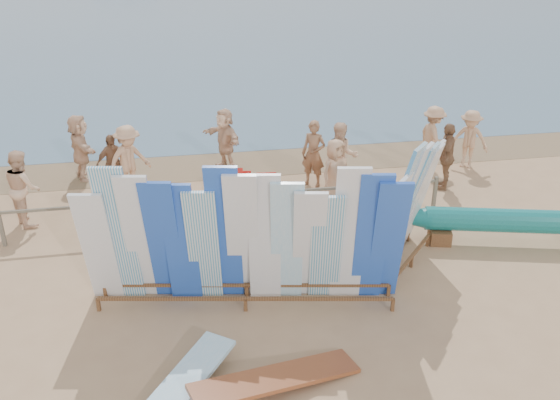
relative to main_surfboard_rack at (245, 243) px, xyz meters
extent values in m
plane|color=tan|center=(-0.95, 0.14, -1.29)|extent=(160.00, 160.00, 0.00)
cube|color=olive|center=(-0.95, 7.34, -1.29)|extent=(40.00, 2.60, 0.01)
cube|color=#6F6654|center=(-0.95, 3.14, -0.49)|extent=(12.00, 0.06, 0.06)
cube|color=#6F6654|center=(-4.95, 3.14, -0.84)|extent=(0.08, 0.08, 0.90)
cube|color=#6F6654|center=(-2.95, 3.14, -0.84)|extent=(0.08, 0.08, 0.90)
cube|color=#6F6654|center=(-0.95, 3.14, -0.84)|extent=(0.08, 0.08, 0.90)
cube|color=#6F6654|center=(1.05, 3.14, -0.84)|extent=(0.08, 0.08, 0.90)
cube|color=#6F6654|center=(3.05, 3.14, -0.84)|extent=(0.08, 0.08, 0.90)
cube|color=#6F6654|center=(5.05, 3.14, -0.84)|extent=(0.08, 0.08, 0.90)
cube|color=brown|center=(-0.04, -0.22, -1.03)|extent=(5.29, 1.02, 0.06)
cube|color=brown|center=(0.04, 0.22, -1.03)|extent=(5.29, 1.02, 0.06)
cube|color=white|center=(-2.58, 0.47, -0.11)|extent=(0.67, 0.72, 2.36)
cube|color=white|center=(-2.19, 0.40, 0.13)|extent=(0.67, 0.74, 2.85)
cube|color=white|center=(-1.80, 0.33, 0.07)|extent=(0.69, 0.85, 2.72)
cube|color=blue|center=(-1.42, 0.26, 0.01)|extent=(0.69, 0.85, 2.61)
cube|color=blue|center=(-1.11, 0.20, -0.02)|extent=(0.66, 0.68, 2.54)
cube|color=white|center=(-0.73, 0.13, -0.09)|extent=(0.67, 0.74, 2.41)
cube|color=blue|center=(-0.34, 0.06, 0.15)|extent=(0.69, 0.85, 2.88)
cube|color=white|center=(-0.04, 0.01, 0.09)|extent=(0.71, 0.93, 2.75)
cube|color=white|center=(0.35, -0.06, 0.06)|extent=(0.66, 0.65, 2.70)
cube|color=#94CEED|center=(0.73, -0.13, 0.00)|extent=(0.68, 0.75, 2.58)
cube|color=white|center=(1.12, -0.20, -0.08)|extent=(0.70, 0.88, 2.43)
cube|color=white|center=(1.42, -0.26, -0.12)|extent=(0.69, 0.80, 2.34)
cube|color=white|center=(1.81, -0.33, 0.13)|extent=(0.68, 0.76, 2.85)
cube|color=blue|center=(2.19, -0.40, 0.08)|extent=(0.68, 0.77, 2.74)
cube|color=blue|center=(2.50, -0.45, 0.01)|extent=(0.70, 0.87, 2.60)
cube|color=brown|center=(3.51, 0.69, -1.03)|extent=(1.42, 1.59, 0.06)
cube|color=brown|center=(3.17, 0.99, -1.03)|extent=(1.42, 1.59, 0.06)
cube|color=white|center=(2.69, 0.12, -0.10)|extent=(0.84, 0.83, 2.38)
cube|color=white|center=(2.96, 0.41, 0.13)|extent=(0.96, 0.94, 2.84)
cube|color=white|center=(3.22, 0.71, 0.07)|extent=(0.97, 0.95, 2.72)
cube|color=white|center=(3.48, 1.01, 0.01)|extent=(0.99, 0.96, 2.61)
cube|color=white|center=(3.69, 1.24, -0.05)|extent=(0.99, 0.97, 2.49)
cube|color=white|center=(3.95, 1.54, -0.08)|extent=(0.85, 0.84, 2.43)
cube|color=brown|center=(4.53, 1.61, -1.13)|extent=(0.57, 0.63, 0.32)
cylinder|color=#177E7E|center=(6.09, 1.21, -0.72)|extent=(3.95, 1.51, 0.54)
cone|color=#177E7E|center=(3.75, 1.81, -0.72)|extent=(1.17, 0.75, 0.50)
cube|color=brown|center=(2.00, 1.30, -0.63)|extent=(0.87, 0.64, 0.05)
cube|color=white|center=(2.00, 1.30, -0.38)|extent=(0.44, 0.06, 0.39)
cube|color=#9C512A|center=(0.16, -2.31, -1.29)|extent=(2.73, 1.30, 0.42)
cube|color=red|center=(0.39, 4.20, -0.98)|extent=(0.61, 0.57, 0.05)
cube|color=red|center=(0.43, 4.43, -0.70)|extent=(0.56, 0.24, 0.54)
cube|color=red|center=(1.05, 4.12, -1.00)|extent=(0.54, 0.50, 0.05)
cube|color=red|center=(1.07, 4.34, -0.74)|extent=(0.52, 0.19, 0.50)
cube|color=red|center=(0.25, 4.04, -0.78)|extent=(0.48, 0.73, 0.51)
cube|color=red|center=(0.27, 4.31, -0.46)|extent=(0.43, 0.19, 0.32)
imported|color=#8C6042|center=(-2.76, 5.82, -0.52)|extent=(0.98, 0.81, 1.55)
imported|color=#8C6042|center=(2.49, 5.22, -0.39)|extent=(0.75, 0.67, 1.80)
imported|color=beige|center=(0.29, 6.97, -0.42)|extent=(1.28, 1.66, 1.75)
imported|color=beige|center=(-4.65, 4.25, -0.39)|extent=(0.78, 0.97, 1.80)
imported|color=tan|center=(7.20, 5.75, -0.45)|extent=(1.15, 1.02, 1.69)
imported|color=tan|center=(2.73, 3.97, -0.44)|extent=(0.92, 0.77, 1.71)
imported|color=tan|center=(6.20, 6.01, -0.40)|extent=(0.56, 1.19, 1.79)
imported|color=#8C6042|center=(5.88, 4.41, -0.39)|extent=(0.88, 1.15, 1.80)
imported|color=beige|center=(-3.67, 6.83, -0.38)|extent=(1.04, 1.78, 1.83)
imported|color=beige|center=(3.11, 4.74, -0.36)|extent=(0.96, 0.57, 1.86)
imported|color=tan|center=(-2.31, 5.51, -0.36)|extent=(1.27, 1.10, 1.86)
camera|label=1|loc=(-1.03, -9.17, 5.08)|focal=38.00mm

